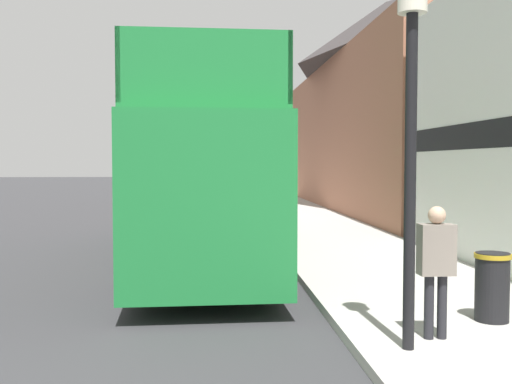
# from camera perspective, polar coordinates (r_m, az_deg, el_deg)

# --- Properties ---
(ground_plane) EXTENTS (144.00, 144.00, 0.00)m
(ground_plane) POSITION_cam_1_polar(r_m,az_deg,el_deg) (24.41, -13.79, -2.54)
(ground_plane) COLOR #333335
(sidewalk) EXTENTS (3.74, 108.00, 0.14)m
(sidewalk) POSITION_cam_1_polar(r_m,az_deg,el_deg) (21.38, 5.15, -3.04)
(sidewalk) COLOR #ADAAA3
(sidewalk) RESTS_ON ground_plane
(brick_terrace_rear) EXTENTS (6.00, 23.75, 9.92)m
(brick_terrace_rear) POSITION_cam_1_polar(r_m,az_deg,el_deg) (29.73, 12.18, 7.99)
(brick_terrace_rear) COLOR #9E664C
(brick_terrace_rear) RESTS_ON ground_plane
(tour_bus) EXTENTS (2.81, 10.60, 4.13)m
(tour_bus) POSITION_cam_1_polar(r_m,az_deg,el_deg) (13.48, -5.26, 1.38)
(tour_bus) COLOR #1E7A38
(tour_bus) RESTS_ON ground_plane
(parked_car_ahead_of_bus) EXTENTS (1.76, 4.10, 1.57)m
(parked_car_ahead_of_bus) POSITION_cam_1_polar(r_m,az_deg,el_deg) (20.78, -2.82, -1.39)
(parked_car_ahead_of_bus) COLOR #9E9EA3
(parked_car_ahead_of_bus) RESTS_ON ground_plane
(pedestrian_second) EXTENTS (0.42, 0.23, 1.59)m
(pedestrian_second) POSITION_cam_1_polar(r_m,az_deg,el_deg) (7.46, 16.79, -6.15)
(pedestrian_second) COLOR #232328
(pedestrian_second) RESTS_ON sidewalk
(lamp_post_nearest) EXTENTS (0.35, 0.35, 4.41)m
(lamp_post_nearest) POSITION_cam_1_polar(r_m,az_deg,el_deg) (6.94, 14.59, 10.69)
(lamp_post_nearest) COLOR black
(lamp_post_nearest) RESTS_ON sidewalk
(lamp_post_second) EXTENTS (0.35, 0.35, 4.73)m
(lamp_post_second) POSITION_cam_1_polar(r_m,az_deg,el_deg) (16.19, 2.80, 6.90)
(lamp_post_second) COLOR black
(lamp_post_second) RESTS_ON sidewalk
(litter_bin) EXTENTS (0.48, 0.48, 0.91)m
(litter_bin) POSITION_cam_1_polar(r_m,az_deg,el_deg) (8.61, 21.57, -8.21)
(litter_bin) COLOR black
(litter_bin) RESTS_ON sidewalk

